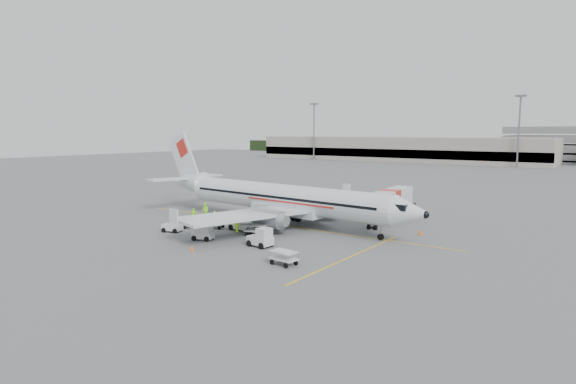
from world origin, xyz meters
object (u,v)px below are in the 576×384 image
(aircraft, at_px, (283,179))
(tug_aft, at_px, (172,225))
(tug_mid, at_px, (203,232))
(belt_loader, at_px, (244,219))
(tug_fore, at_px, (260,237))
(jet_bridge, at_px, (389,206))

(aircraft, distance_m, tug_aft, 14.00)
(aircraft, bearing_deg, tug_mid, -92.97)
(belt_loader, xyz_separation_m, tug_fore, (6.24, -4.90, -0.40))
(jet_bridge, relative_size, belt_loader, 3.05)
(tug_fore, xyz_separation_m, tug_aft, (-12.32, -0.32, -0.13))
(aircraft, distance_m, belt_loader, 7.15)
(jet_bridge, xyz_separation_m, tug_aft, (-17.28, -19.61, -1.18))
(jet_bridge, bearing_deg, belt_loader, -131.69)
(aircraft, xyz_separation_m, tug_fore, (4.91, -10.61, -4.49))
(tug_mid, bearing_deg, tug_fore, -7.84)
(jet_bridge, distance_m, tug_fore, 19.94)
(jet_bridge, bearing_deg, aircraft, -142.48)
(tug_fore, bearing_deg, jet_bridge, 81.84)
(tug_fore, bearing_deg, tug_mid, -163.41)
(tug_mid, relative_size, tug_aft, 1.00)
(tug_aft, bearing_deg, belt_loader, 24.16)
(aircraft, distance_m, jet_bridge, 13.58)
(belt_loader, relative_size, tug_aft, 2.36)
(tug_aft, bearing_deg, aircraft, 39.40)
(aircraft, height_order, tug_aft, aircraft)
(belt_loader, relative_size, tug_mid, 2.36)
(tug_fore, height_order, tug_aft, tug_fore)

